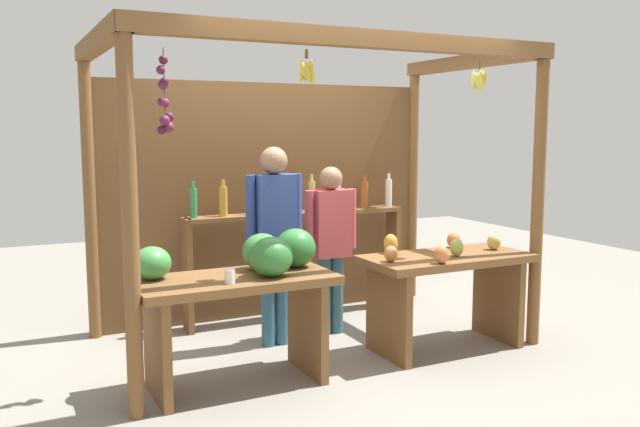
% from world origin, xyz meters
% --- Properties ---
extents(ground_plane, '(12.00, 12.00, 0.00)m').
position_xyz_m(ground_plane, '(0.00, 0.00, 0.00)').
color(ground_plane, gray).
rests_on(ground_plane, ground).
extents(market_stall, '(3.34, 1.89, 2.42)m').
position_xyz_m(market_stall, '(-0.00, 0.43, 1.39)').
color(market_stall, brown).
rests_on(market_stall, ground).
extents(fruit_counter_left, '(1.39, 0.66, 1.05)m').
position_xyz_m(fruit_counter_left, '(-0.80, -0.64, 0.71)').
color(fruit_counter_left, brown).
rests_on(fruit_counter_left, ground).
extents(fruit_counter_right, '(1.35, 0.66, 0.92)m').
position_xyz_m(fruit_counter_right, '(0.88, -0.66, 0.57)').
color(fruit_counter_right, brown).
rests_on(fruit_counter_right, ground).
extents(bottle_shelf_unit, '(2.14, 0.22, 1.36)m').
position_xyz_m(bottle_shelf_unit, '(0.19, 0.67, 0.81)').
color(bottle_shelf_unit, brown).
rests_on(bottle_shelf_unit, ground).
extents(vendor_man, '(0.48, 0.22, 1.62)m').
position_xyz_m(vendor_man, '(-0.31, 0.02, 0.97)').
color(vendor_man, '#2F5F7C').
rests_on(vendor_man, ground).
extents(vendor_woman, '(0.48, 0.20, 1.44)m').
position_xyz_m(vendor_woman, '(0.24, 0.09, 0.85)').
color(vendor_woman, '#325F6D').
rests_on(vendor_woman, ground).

